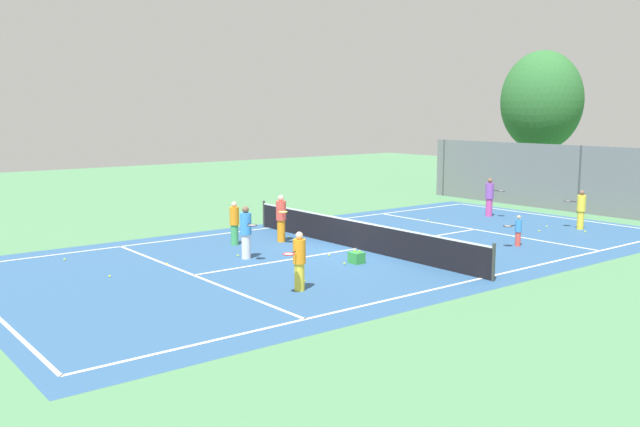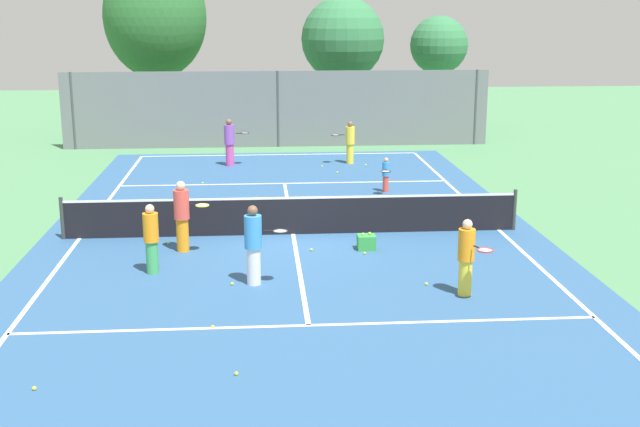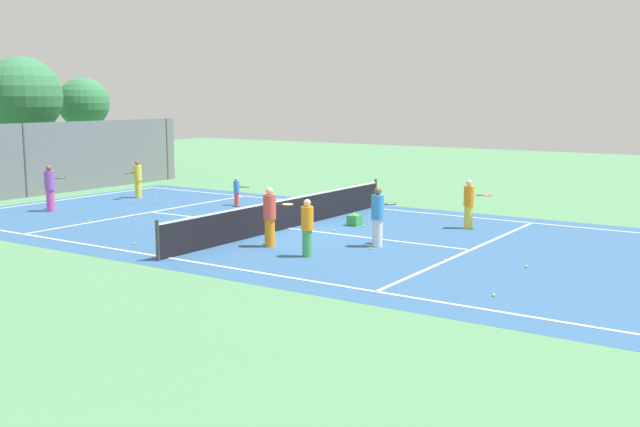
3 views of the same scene
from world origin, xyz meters
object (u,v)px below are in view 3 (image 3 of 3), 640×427
(ball_crate, at_px, (355,220))
(tennis_ball_12, at_px, (89,221))
(tennis_ball_10, at_px, (527,267))
(player_4, at_px, (378,216))
(player_1, at_px, (307,227))
(tennis_ball_2, at_px, (244,246))
(tennis_ball_9, at_px, (134,244))
(player_3, at_px, (270,216))
(player_6, at_px, (469,203))
(tennis_ball_7, at_px, (158,202))
(tennis_ball_1, at_px, (156,196))
(tennis_ball_3, at_px, (371,248))
(tennis_ball_4, at_px, (364,226))
(tennis_ball_0, at_px, (494,295))
(tennis_ball_6, at_px, (129,201))
(player_0, at_px, (138,179))
(player_5, at_px, (237,191))
(tennis_ball_5, at_px, (334,230))
(tennis_ball_8, at_px, (441,228))
(tennis_ball_11, at_px, (445,260))
(player_2, at_px, (50,187))

(ball_crate, distance_m, tennis_ball_12, 9.26)
(tennis_ball_10, bearing_deg, player_4, 86.27)
(player_1, height_order, tennis_ball_2, player_1)
(tennis_ball_9, bearing_deg, player_3, -60.52)
(player_4, relative_size, player_6, 1.08)
(tennis_ball_2, height_order, tennis_ball_7, same)
(tennis_ball_1, relative_size, tennis_ball_3, 1.00)
(tennis_ball_4, distance_m, tennis_ball_7, 9.98)
(player_4, height_order, tennis_ball_1, player_4)
(tennis_ball_0, relative_size, tennis_ball_9, 1.00)
(tennis_ball_6, distance_m, tennis_ball_10, 17.89)
(tennis_ball_12, bearing_deg, player_4, -80.54)
(player_0, xyz_separation_m, player_5, (0.60, -5.04, -0.24))
(ball_crate, bearing_deg, player_3, 177.56)
(tennis_ball_7, xyz_separation_m, tennis_ball_9, (-6.66, -5.85, 0.00))
(tennis_ball_10, bearing_deg, ball_crate, 66.34)
(player_0, bearing_deg, tennis_ball_1, -42.74)
(tennis_ball_5, bearing_deg, ball_crate, 1.59)
(player_3, height_order, tennis_ball_1, player_3)
(player_1, distance_m, tennis_ball_1, 13.97)
(tennis_ball_9, xyz_separation_m, tennis_ball_12, (1.96, 4.39, 0.00))
(player_6, height_order, tennis_ball_4, player_6)
(tennis_ball_8, distance_m, tennis_ball_9, 9.82)
(player_1, relative_size, tennis_ball_1, 24.02)
(player_0, xyz_separation_m, player_6, (0.73, -14.85, 0.00))
(tennis_ball_11, bearing_deg, tennis_ball_7, 75.54)
(ball_crate, relative_size, tennis_ball_11, 6.59)
(player_1, xyz_separation_m, tennis_ball_2, (0.10, 2.32, -0.78))
(player_0, height_order, tennis_ball_11, player_0)
(tennis_ball_3, bearing_deg, tennis_ball_9, 117.73)
(tennis_ball_3, bearing_deg, ball_crate, 37.33)
(player_2, height_order, player_6, player_2)
(player_2, bearing_deg, tennis_ball_3, -88.19)
(player_3, xyz_separation_m, player_5, (5.93, 6.17, -0.31))
(player_4, height_order, player_5, player_4)
(player_0, distance_m, tennis_ball_1, 1.10)
(tennis_ball_8, relative_size, tennis_ball_10, 1.00)
(player_2, relative_size, player_5, 1.58)
(player_3, relative_size, player_4, 1.00)
(tennis_ball_5, bearing_deg, player_3, 175.80)
(tennis_ball_6, bearing_deg, player_1, -111.28)
(player_3, bearing_deg, tennis_ball_0, -102.83)
(tennis_ball_3, height_order, tennis_ball_11, same)
(player_5, xyz_separation_m, tennis_ball_8, (-0.54, -9.13, -0.55))
(tennis_ball_2, height_order, tennis_ball_5, same)
(tennis_ball_2, xyz_separation_m, tennis_ball_10, (1.87, -7.75, 0.00))
(player_3, bearing_deg, tennis_ball_1, 61.18)
(tennis_ball_9, relative_size, tennis_ball_11, 1.00)
(player_3, height_order, player_5, player_3)
(tennis_ball_2, bearing_deg, tennis_ball_1, 57.85)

